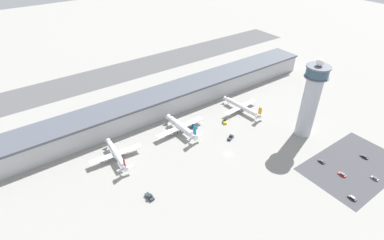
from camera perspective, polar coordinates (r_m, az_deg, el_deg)
The scene contains 17 objects.
ground_plane at distance 194.18m, azimuth 6.95°, elevation -6.53°, with size 1000.00×1000.00×0.00m, color gray.
terminal_building at distance 235.35m, azimuth -4.27°, elevation 4.01°, with size 275.78×25.00×16.34m.
runway_strip at distance 307.66m, azimuth -12.79°, elevation 9.01°, with size 413.67×44.00×0.01m, color #515154.
control_tower at distance 209.87m, azimuth 21.69°, elevation 3.79°, with size 15.07×15.07×55.81m.
parking_lot_surface at distance 209.31m, azimuth 28.40°, elevation -7.73°, with size 64.00×40.00×0.01m, color #424247.
airplane_gate_alpha at distance 192.25m, azimuth -14.24°, elevation -6.32°, with size 33.23×32.89×11.76m.
airplane_gate_bravo at distance 209.46m, azimuth -2.11°, elevation -1.32°, with size 38.78×33.21×13.85m.
airplane_gate_charlie at distance 236.21m, azimuth 9.40°, elevation 2.49°, with size 33.41×37.87×11.24m.
service_truck_catering at distance 222.53m, azimuth 6.25°, elevation -0.25°, with size 4.79×5.84×2.88m.
service_truck_fuel at distance 167.86m, azimuth -8.09°, elevation -14.28°, with size 3.19×6.35×2.63m.
service_truck_baggage at distance 216.13m, azimuth 0.25°, elevation -1.22°, with size 3.25×7.05×2.40m.
service_truck_water at distance 206.92m, azimuth 7.38°, elevation -3.33°, with size 6.03×4.31×2.69m.
car_green_van at distance 205.66m, azimuth 31.46°, elevation -9.47°, with size 1.81×4.21×1.36m.
car_silver_sedan at distance 187.18m, azimuth 28.20°, elevation -12.96°, with size 1.74×4.45×1.53m.
car_red_hatchback at distance 203.42m, azimuth 23.44°, elevation -7.27°, with size 2.06×4.37×1.37m.
car_yellow_taxi at distance 199.17m, azimuth 26.70°, elevation -9.26°, with size 1.99×4.66×1.51m.
car_navy_sedan at distance 219.14m, azimuth 29.98°, elevation -6.09°, with size 1.73×4.80×1.48m.
Camera 1 is at (-104.56, -105.58, 125.00)m, focal length 28.00 mm.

